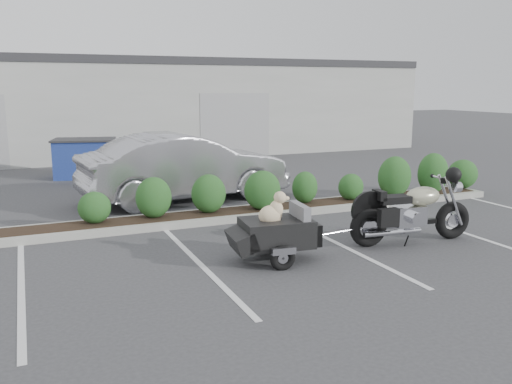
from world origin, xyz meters
name	(u,v)px	position (x,y,z in m)	size (l,w,h in m)	color
ground	(268,244)	(0.00, 0.00, 0.00)	(90.00, 90.00, 0.00)	#38383A
planter_kerb	(268,211)	(1.00, 2.20, 0.07)	(12.00, 1.00, 0.15)	#9E9E93
building	(115,105)	(0.00, 17.00, 2.00)	(26.00, 10.00, 4.00)	#9EA099
motorcycle	(412,213)	(2.49, -0.94, 0.58)	(2.52, 0.89, 1.45)	black
pet_trailer	(275,232)	(-0.30, -0.92, 0.50)	(2.02, 1.14, 1.20)	black
sedan	(185,167)	(-0.30, 4.44, 0.86)	(1.82, 5.21, 1.72)	#A6A5AC
dumpster	(85,158)	(-2.25, 9.15, 0.63)	(2.13, 1.70, 1.24)	navy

